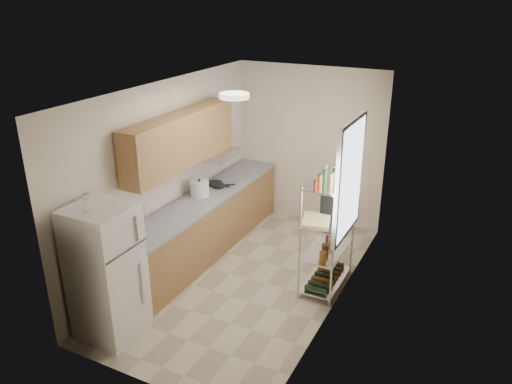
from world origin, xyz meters
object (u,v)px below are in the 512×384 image
(refrigerator, at_px, (106,272))
(rice_cooker, at_px, (200,188))
(cutting_board, at_px, (316,220))
(frying_pan_large, at_px, (215,183))
(espresso_machine, at_px, (330,202))

(refrigerator, xyz_separation_m, rice_cooker, (-0.13, 2.12, 0.22))
(refrigerator, relative_size, cutting_board, 3.65)
(cutting_board, bearing_deg, refrigerator, -133.96)
(rice_cooker, relative_size, frying_pan_large, 1.16)
(espresso_machine, bearing_deg, cutting_board, -103.27)
(rice_cooker, bearing_deg, cutting_board, -8.56)
(cutting_board, bearing_deg, frying_pan_large, 158.73)
(cutting_board, bearing_deg, rice_cooker, 171.44)
(espresso_machine, bearing_deg, rice_cooker, 178.93)
(cutting_board, xyz_separation_m, espresso_machine, (0.06, 0.31, 0.14))
(cutting_board, bearing_deg, espresso_machine, 78.49)
(rice_cooker, bearing_deg, espresso_machine, 0.70)
(refrigerator, distance_m, cutting_board, 2.56)
(refrigerator, bearing_deg, rice_cooker, 93.42)
(frying_pan_large, height_order, espresso_machine, espresso_machine)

